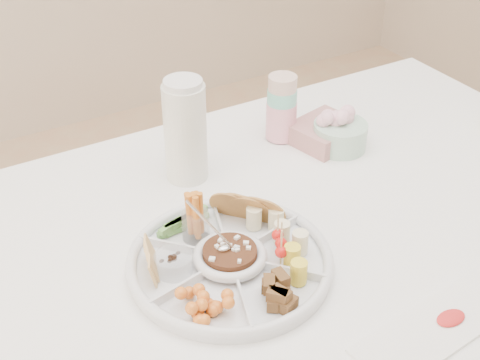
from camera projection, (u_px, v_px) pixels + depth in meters
dining_table at (295, 346)px, 1.59m from camera, size 1.52×1.02×0.76m
party_tray at (230, 259)px, 1.24m from camera, size 0.45×0.45×0.04m
bean_dip at (230, 256)px, 1.24m from camera, size 0.12×0.12×0.04m
tortillas at (251, 210)px, 1.34m from camera, size 0.13×0.13×0.06m
carrot_cucumber at (186, 210)px, 1.30m from camera, size 0.13×0.13×0.10m
pita_raisins at (160, 260)px, 1.21m from camera, size 0.12×0.12×0.05m
cherries at (206, 301)px, 1.13m from camera, size 0.12×0.12×0.04m
granola_chunks at (279, 290)px, 1.16m from camera, size 0.11×0.11×0.04m
banana_tomato at (298, 235)px, 1.25m from camera, size 0.12×0.12×0.08m
cup_stack at (282, 101)px, 1.60m from camera, size 0.09×0.09×0.21m
thermos at (185, 129)px, 1.45m from camera, size 0.12×0.12×0.24m
flower_bowl at (340, 130)px, 1.59m from camera, size 0.16×0.16×0.10m
napkin_stack at (325, 132)px, 1.63m from camera, size 0.18×0.16×0.05m
placemat at (437, 327)px, 1.13m from camera, size 0.33×0.14×0.01m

